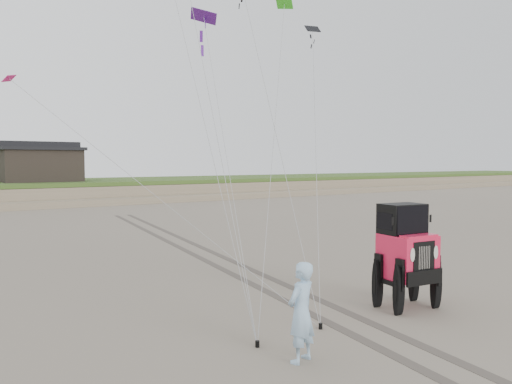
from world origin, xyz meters
The scene contains 8 objects.
ground centered at (0.00, 0.00, 0.00)m, with size 160.00×160.00×0.00m, color #6B6054.
dune_ridge centered at (0.00, 37.50, 0.82)m, with size 160.00×14.25×1.73m.
cabin centered at (2.00, 37.00, 3.24)m, with size 6.40×5.40×3.35m.
jeep centered at (2.69, -0.41, 0.97)m, with size 2.25×5.20×1.94m, color #E61C44, non-canonical shape.
man centered at (-1.34, -1.45, 0.86)m, with size 0.63×0.41×1.72m, color #8BA7D7.
stake_main centered at (-1.58, -0.48, 0.06)m, with size 0.08×0.08×0.12m, color black.
stake_aux centered at (0.05, -0.39, 0.06)m, with size 0.08×0.08×0.12m, color black.
tire_tracks centered at (2.00, 8.00, 0.00)m, with size 5.22×29.74×0.01m.
Camera 1 is at (-6.65, -7.87, 3.41)m, focal length 35.00 mm.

